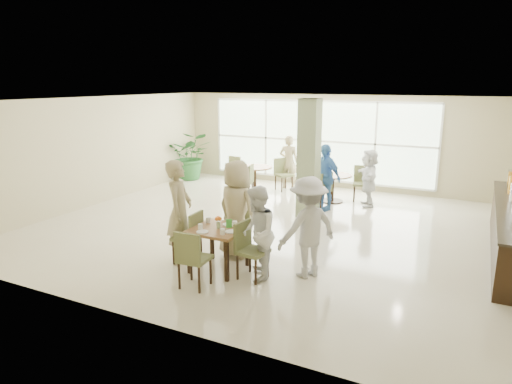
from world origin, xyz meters
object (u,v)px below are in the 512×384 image
at_px(teen_left, 179,211).
at_px(teen_far, 237,209).
at_px(teen_standing, 308,227).
at_px(adult_b, 369,178).
at_px(potted_plant, 191,156).
at_px(round_table_right, 332,181).
at_px(adult_standing, 289,162).
at_px(main_table, 219,234).
at_px(adult_a, 325,177).
at_px(round_table_left, 255,173).
at_px(teen_right, 257,233).

relative_size(teen_left, teen_far, 1.02).
distance_m(teen_standing, adult_b, 4.89).
relative_size(teen_left, teen_standing, 1.09).
bearing_deg(adult_b, potted_plant, -116.89).
xyz_separation_m(teen_left, teen_standing, (2.31, 0.34, -0.07)).
xyz_separation_m(potted_plant, teen_left, (3.84, -5.97, 0.13)).
distance_m(round_table_right, adult_standing, 1.92).
height_order(potted_plant, teen_standing, teen_standing).
bearing_deg(teen_far, adult_standing, -60.39).
bearing_deg(potted_plant, adult_standing, 3.15).
distance_m(teen_far, adult_standing, 5.68).
relative_size(main_table, round_table_right, 0.85).
height_order(teen_far, adult_a, teen_far).
distance_m(main_table, adult_standing, 6.38).
height_order(round_table_right, teen_far, teen_far).
bearing_deg(main_table, round_table_left, 110.42).
distance_m(main_table, round_table_right, 5.32).
height_order(round_table_left, round_table_right, same).
bearing_deg(potted_plant, round_table_left, -13.49).
bearing_deg(potted_plant, adult_b, -6.99).
relative_size(teen_standing, adult_b, 1.14).
height_order(adult_b, adult_standing, adult_standing).
bearing_deg(adult_standing, main_table, 95.69).
bearing_deg(adult_standing, teen_standing, 109.26).
distance_m(teen_far, adult_a, 3.79).
bearing_deg(adult_a, potted_plant, -172.35).
bearing_deg(main_table, adult_standing, 101.60).
bearing_deg(round_table_left, teen_left, -77.78).
bearing_deg(adult_a, teen_standing, -50.85).
xyz_separation_m(teen_left, teen_far, (0.83, 0.62, -0.02)).
distance_m(main_table, teen_right, 0.76).
relative_size(teen_right, teen_standing, 0.92).
distance_m(round_table_left, adult_standing, 1.14).
xyz_separation_m(potted_plant, adult_b, (6.04, -0.74, -0.04)).
xyz_separation_m(main_table, round_table_right, (0.38, 5.31, -0.09)).
bearing_deg(teen_far, potted_plant, -32.02).
height_order(main_table, adult_b, adult_b).
bearing_deg(adult_a, adult_standing, 158.71).
bearing_deg(main_table, potted_plant, 127.79).
distance_m(teen_left, adult_a, 4.57).
bearing_deg(round_table_left, teen_far, -67.16).
relative_size(teen_left, teen_right, 1.18).
height_order(main_table, adult_a, adult_a).
bearing_deg(main_table, teen_standing, 16.40).
xyz_separation_m(round_table_left, adult_b, (3.36, -0.10, 0.19)).
xyz_separation_m(teen_left, teen_right, (1.61, -0.13, -0.14)).
xyz_separation_m(main_table, round_table_left, (-2.02, 5.41, -0.09)).
height_order(teen_left, adult_a, teen_left).
bearing_deg(adult_b, teen_far, -36.51).
xyz_separation_m(teen_far, adult_standing, (-1.25, 5.54, -0.09)).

